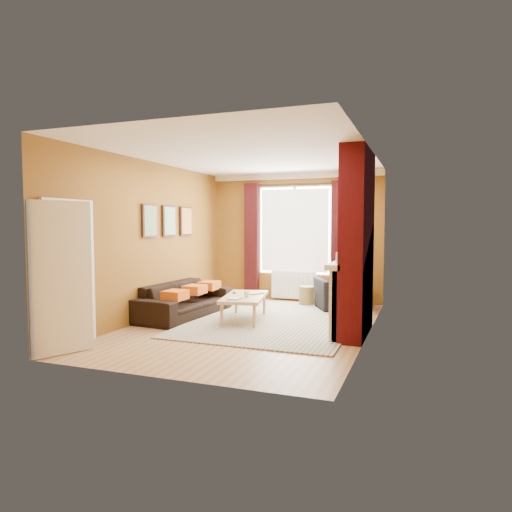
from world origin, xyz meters
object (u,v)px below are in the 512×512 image
armchair (342,294)px  floor_lamp (353,248)px  wicker_stool (307,296)px  sofa (185,299)px  coffee_table (244,298)px

armchair → floor_lamp: floor_lamp is taller
floor_lamp → wicker_stool: bearing=-177.6°
sofa → coffee_table: size_ratio=1.47×
armchair → wicker_stool: armchair is taller
armchair → coffee_table: 2.16m
coffee_table → wicker_stool: (0.64, 1.91, -0.20)m
coffee_table → armchair: bearing=37.0°
coffee_table → floor_lamp: bearing=39.4°
wicker_stool → floor_lamp: bearing=2.4°
armchair → sofa: bearing=4.2°
coffee_table → wicker_stool: 2.02m
armchair → coffee_table: size_ratio=0.65×
coffee_table → floor_lamp: 2.63m
armchair → coffee_table: armchair is taller
coffee_table → floor_lamp: floor_lamp is taller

